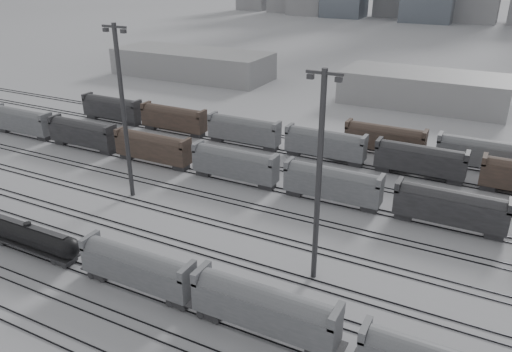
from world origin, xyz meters
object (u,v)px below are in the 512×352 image
at_px(hopper_car_b, 264,307).
at_px(light_mast_c, 319,175).
at_px(hopper_car_a, 137,266).
at_px(tank_car_b, 30,236).

bearing_deg(hopper_car_b, light_mast_c, 85.96).
bearing_deg(hopper_car_a, hopper_car_b, 0.00).
xyz_separation_m(tank_car_b, hopper_car_b, (33.10, 0.00, 1.04)).
height_order(hopper_car_a, hopper_car_b, hopper_car_b).
bearing_deg(hopper_car_b, tank_car_b, 180.00).
bearing_deg(tank_car_b, hopper_car_b, 0.00).
height_order(tank_car_b, hopper_car_b, hopper_car_b).
xyz_separation_m(tank_car_b, light_mast_c, (33.91, 11.44, 10.73)).
xyz_separation_m(hopper_car_a, light_mast_c, (16.60, 11.44, 9.91)).
xyz_separation_m(hopper_car_a, hopper_car_b, (15.79, 0.00, 0.22)).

